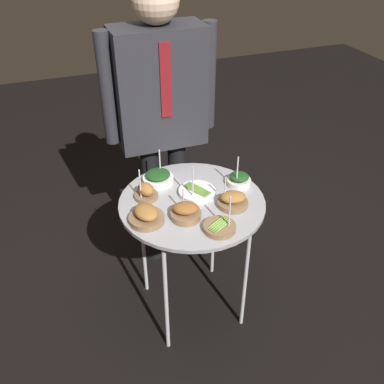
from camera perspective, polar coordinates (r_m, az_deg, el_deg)
ground_plane at (r=2.49m, az=0.00°, el=-14.78°), size 8.00×8.00×0.00m
serving_cart at (r=2.03m, az=0.00°, el=-2.36°), size 0.69×0.69×0.72m
bowl_roast_mid_right at (r=1.88m, az=-0.83°, el=-2.67°), size 0.14×0.14×0.13m
bowl_roast_mid_left at (r=2.01m, az=-6.16°, el=0.00°), size 0.11×0.11×0.17m
bowl_asparagus_back_left at (r=2.03m, az=0.68°, el=0.06°), size 0.18×0.18×0.18m
bowl_roast_far_rim at (r=1.86m, az=-6.10°, el=-3.15°), size 0.16×0.16×0.08m
bowl_roast_front_left at (r=1.96m, az=5.45°, el=-1.10°), size 0.14×0.14×0.15m
bowl_spinach_front_right at (r=2.12m, az=-4.55°, el=1.97°), size 0.15×0.15×0.16m
bowl_asparagus_near_rim at (r=1.82m, az=3.71°, el=-4.68°), size 0.14×0.14×0.18m
bowl_spinach_back_right at (r=2.10m, az=6.28°, el=1.64°), size 0.12×0.12×0.17m
waiter_figure at (r=2.24m, az=-4.21°, el=11.87°), size 0.60×0.23×1.62m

